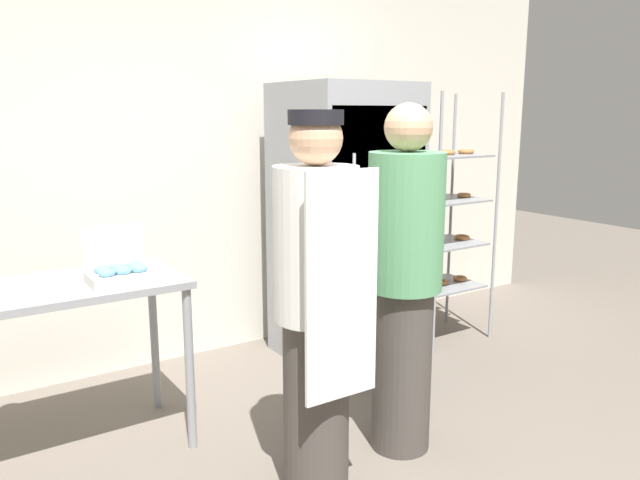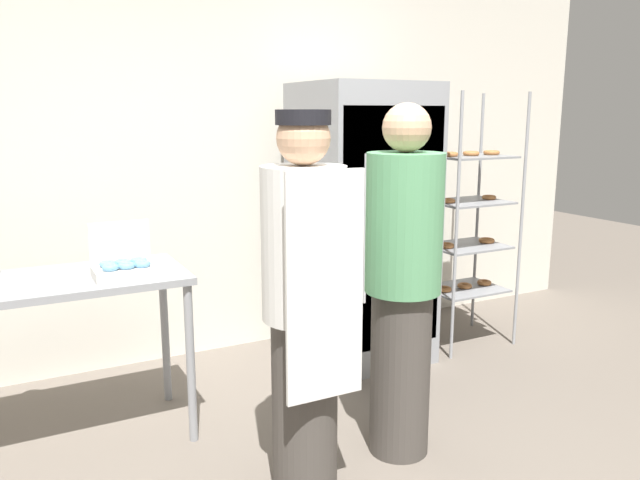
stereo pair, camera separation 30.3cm
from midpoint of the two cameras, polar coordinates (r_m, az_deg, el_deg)
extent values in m
cube|color=silver|center=(4.30, -13.27, 7.84)|extent=(6.40, 0.12, 2.78)
cube|color=gray|center=(4.16, 0.14, 1.49)|extent=(0.78, 0.75, 1.83)
cube|color=gray|center=(3.86, 3.15, 0.96)|extent=(0.72, 0.02, 1.50)
cylinder|color=silver|center=(3.71, 0.74, 0.97)|extent=(0.02, 0.02, 0.90)
cylinder|color=#93969B|center=(4.20, 8.66, 1.10)|extent=(0.02, 0.02, 1.78)
cylinder|color=#93969B|center=(4.60, 14.00, 1.80)|extent=(0.02, 0.02, 1.78)
cylinder|color=#93969B|center=(4.54, 4.88, 1.97)|extent=(0.02, 0.02, 1.78)
cylinder|color=#93969B|center=(4.91, 10.17, 2.57)|extent=(0.02, 0.02, 1.78)
cube|color=gray|center=(4.66, 9.27, -4.11)|extent=(0.53, 0.41, 0.01)
torus|color=#AD6B38|center=(4.54, 7.55, -4.20)|extent=(0.10, 0.10, 0.03)
torus|color=#AD6B38|center=(4.66, 9.28, -3.84)|extent=(0.10, 0.10, 0.03)
torus|color=#AD6B38|center=(4.78, 10.92, -3.49)|extent=(0.10, 0.10, 0.03)
cube|color=gray|center=(4.59, 9.40, -0.30)|extent=(0.53, 0.41, 0.01)
torus|color=#AD6B38|center=(4.46, 7.66, -0.29)|extent=(0.11, 0.11, 0.03)
torus|color=#AD6B38|center=(4.71, 11.07, 0.23)|extent=(0.11, 0.11, 0.03)
cube|color=gray|center=(4.53, 9.53, 3.62)|extent=(0.53, 0.41, 0.01)
torus|color=#AD6B38|center=(4.41, 7.77, 3.72)|extent=(0.10, 0.10, 0.03)
torus|color=#AD6B38|center=(4.66, 11.22, 4.03)|extent=(0.10, 0.10, 0.03)
cube|color=gray|center=(4.50, 9.67, 7.61)|extent=(0.53, 0.41, 0.01)
torus|color=#AD6B38|center=(4.38, 7.88, 7.84)|extent=(0.11, 0.11, 0.03)
torus|color=#AD6B38|center=(4.50, 9.68, 7.89)|extent=(0.11, 0.11, 0.03)
torus|color=#AD6B38|center=(4.63, 11.37, 7.93)|extent=(0.11, 0.11, 0.03)
cube|color=gray|center=(3.20, -26.06, -4.12)|extent=(1.20, 0.60, 0.04)
cylinder|color=gray|center=(3.21, -14.56, -11.43)|extent=(0.04, 0.04, 0.83)
cylinder|color=gray|center=(3.67, -17.26, -8.56)|extent=(0.04, 0.04, 0.83)
cube|color=silver|center=(3.12, -20.40, -3.22)|extent=(0.30, 0.21, 0.05)
cube|color=silver|center=(3.19, -21.01, -0.56)|extent=(0.29, 0.01, 0.21)
torus|color=#669EC6|center=(3.06, -21.64, -2.84)|extent=(0.08, 0.08, 0.03)
torus|color=#669EC6|center=(3.07, -20.29, -2.67)|extent=(0.08, 0.08, 0.03)
torus|color=#669EC6|center=(3.09, -18.95, -2.51)|extent=(0.08, 0.08, 0.03)
torus|color=#669EC6|center=(3.13, -21.94, -2.53)|extent=(0.08, 0.08, 0.03)
torus|color=#669EC6|center=(3.15, -20.62, -2.37)|extent=(0.08, 0.08, 0.03)
torus|color=#669EC6|center=(3.16, -19.31, -2.21)|extent=(0.08, 0.08, 0.03)
cylinder|color=#47423D|center=(2.78, -3.59, -15.04)|extent=(0.28, 0.28, 0.80)
cylinder|color=silver|center=(2.54, -3.79, -0.40)|extent=(0.35, 0.35, 0.64)
sphere|color=tan|center=(2.49, -3.92, 9.26)|extent=(0.22, 0.22, 0.22)
cube|color=white|center=(2.42, -1.56, -4.42)|extent=(0.33, 0.02, 0.92)
cylinder|color=black|center=(2.49, -3.95, 11.13)|extent=(0.22, 0.22, 0.06)
cylinder|color=#47423D|center=(3.13, 4.68, -11.71)|extent=(0.29, 0.29, 0.82)
cylinder|color=#569966|center=(2.92, 4.92, 1.64)|extent=(0.36, 0.36, 0.65)
sphere|color=tan|center=(2.88, 5.07, 10.22)|extent=(0.22, 0.22, 0.22)
camera|label=1|loc=(0.15, -92.86, -0.59)|focal=35.00mm
camera|label=2|loc=(0.15, 87.14, 0.59)|focal=35.00mm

